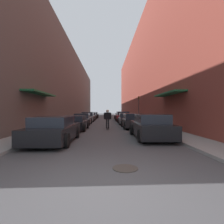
# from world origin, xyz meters

# --- Properties ---
(ground) EXTENTS (125.84, 125.84, 0.00)m
(ground) POSITION_xyz_m (0.00, 22.88, 0.00)
(ground) COLOR #424244
(curb_strip_left) EXTENTS (1.80, 57.20, 0.12)m
(curb_strip_left) POSITION_xyz_m (-4.48, 28.60, 0.06)
(curb_strip_left) COLOR gray
(curb_strip_left) RESTS_ON ground
(curb_strip_right) EXTENTS (1.80, 57.20, 0.12)m
(curb_strip_right) POSITION_xyz_m (4.48, 28.60, 0.06)
(curb_strip_right) COLOR gray
(curb_strip_right) RESTS_ON ground
(building_row_left) EXTENTS (4.90, 57.20, 12.06)m
(building_row_left) POSITION_xyz_m (-7.38, 28.60, 6.03)
(building_row_left) COLOR #564C47
(building_row_left) RESTS_ON ground
(building_row_right) EXTENTS (4.90, 57.20, 15.86)m
(building_row_right) POSITION_xyz_m (7.38, 28.60, 7.93)
(building_row_right) COLOR brown
(building_row_right) RESTS_ON ground
(parked_car_left_0) EXTENTS (1.98, 4.46, 1.29)m
(parked_car_left_0) POSITION_xyz_m (-2.51, 5.21, 0.63)
(parked_car_left_0) COLOR black
(parked_car_left_0) RESTS_ON ground
(parked_car_left_1) EXTENTS (2.03, 4.02, 1.16)m
(parked_car_left_1) POSITION_xyz_m (-2.50, 10.68, 0.57)
(parked_car_left_1) COLOR black
(parked_car_left_1) RESTS_ON ground
(parked_car_left_2) EXTENTS (1.87, 4.24, 1.25)m
(parked_car_left_2) POSITION_xyz_m (-2.57, 16.03, 0.60)
(parked_car_left_2) COLOR #515459
(parked_car_left_2) RESTS_ON ground
(parked_car_left_3) EXTENTS (1.88, 4.06, 1.35)m
(parked_car_left_3) POSITION_xyz_m (-2.55, 21.62, 0.65)
(parked_car_left_3) COLOR gray
(parked_car_left_3) RESTS_ON ground
(parked_car_left_4) EXTENTS (1.93, 3.94, 1.24)m
(parked_car_left_4) POSITION_xyz_m (-2.59, 27.18, 0.60)
(parked_car_left_4) COLOR #515459
(parked_car_left_4) RESTS_ON ground
(parked_car_left_5) EXTENTS (2.02, 4.00, 1.23)m
(parked_car_left_5) POSITION_xyz_m (-2.56, 32.51, 0.61)
(parked_car_left_5) COLOR black
(parked_car_left_5) RESTS_ON ground
(parked_car_right_0) EXTENTS (1.94, 4.73, 1.38)m
(parked_car_right_0) POSITION_xyz_m (2.61, 6.37, 0.66)
(parked_car_right_0) COLOR black
(parked_car_right_0) RESTS_ON ground
(parked_car_right_1) EXTENTS (1.87, 4.06, 1.31)m
(parked_car_right_1) POSITION_xyz_m (2.46, 12.07, 0.63)
(parked_car_right_1) COLOR #232326
(parked_car_right_1) RESTS_ON ground
(parked_car_right_2) EXTENTS (1.91, 4.20, 1.27)m
(parked_car_right_2) POSITION_xyz_m (2.43, 16.91, 0.60)
(parked_car_right_2) COLOR #515459
(parked_car_right_2) RESTS_ON ground
(parked_car_right_3) EXTENTS (2.08, 3.97, 1.43)m
(parked_car_right_3) POSITION_xyz_m (2.49, 22.01, 0.69)
(parked_car_right_3) COLOR maroon
(parked_car_right_3) RESTS_ON ground
(parked_car_right_4) EXTENTS (1.88, 3.96, 1.14)m
(parked_car_right_4) POSITION_xyz_m (2.49, 26.95, 0.57)
(parked_car_right_4) COLOR #515459
(parked_car_right_4) RESTS_ON ground
(skateboarder) EXTENTS (0.63, 0.78, 1.66)m
(skateboarder) POSITION_xyz_m (0.19, 11.17, 1.02)
(skateboarder) COLOR black
(skateboarder) RESTS_ON ground
(manhole_cover) EXTENTS (0.70, 0.70, 0.02)m
(manhole_cover) POSITION_xyz_m (0.59, 1.20, 0.01)
(manhole_cover) COLOR #332D28
(manhole_cover) RESTS_ON ground
(traffic_light) EXTENTS (0.16, 0.22, 3.58)m
(traffic_light) POSITION_xyz_m (4.90, 22.12, 2.33)
(traffic_light) COLOR #2D2D2D
(traffic_light) RESTS_ON curb_strip_right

